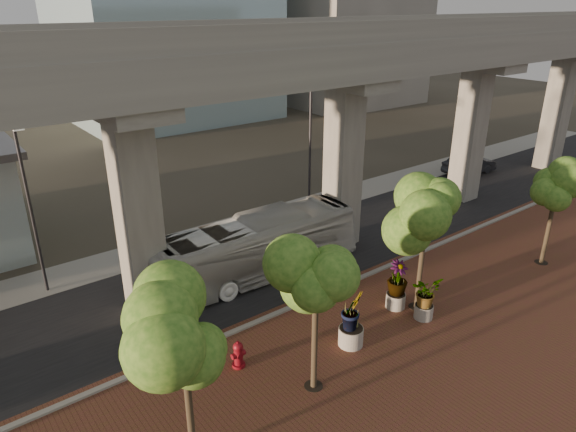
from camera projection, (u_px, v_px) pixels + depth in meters
ground at (279, 286)px, 25.70m from camera, size 160.00×160.00×0.00m
brick_plaza at (402, 370)px, 19.84m from camera, size 70.00×13.00×0.06m
asphalt_road at (256, 271)px, 27.15m from camera, size 90.00×8.00×0.04m
curb_strip at (304, 302)px, 24.20m from camera, size 70.00×0.25×0.16m
far_sidewalk at (205, 236)px, 31.17m from camera, size 90.00×3.00×0.06m
transit_viaduct at (253, 136)px, 24.34m from camera, size 72.00×5.60×12.40m
midrise_block at (346, 11)px, 68.73m from camera, size 18.00×16.00×24.00m
transit_bus at (254, 249)px, 25.94m from camera, size 11.72×3.02×3.25m
parked_car at (469, 165)px, 42.17m from camera, size 4.91×2.31×1.55m
fire_hydrant at (238, 354)px, 19.79m from camera, size 0.57×0.52×1.15m
planter_front at (426, 294)px, 22.58m from camera, size 1.86×1.86×2.05m
planter_right at (397, 280)px, 23.32m from camera, size 2.20×2.20×2.35m
planter_left at (352, 313)px, 20.67m from camera, size 2.29×2.29×2.52m
street_tree_far_west at (183, 338)px, 14.11m from camera, size 3.54×3.54×6.21m
street_tree_near_west at (316, 281)px, 17.23m from camera, size 3.41×3.41×6.04m
street_tree_near_east at (426, 216)px, 22.12m from camera, size 3.50×3.50×6.19m
street_tree_far_east at (558, 186)px, 26.22m from camera, size 2.98×2.98×5.81m
streetlamp_west at (29, 198)px, 23.31m from camera, size 0.42×1.22×8.44m
streetlamp_east at (311, 136)px, 32.53m from camera, size 0.45×1.31×9.04m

